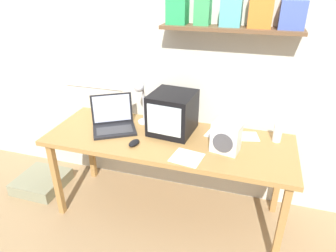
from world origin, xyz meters
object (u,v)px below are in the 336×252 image
at_px(laptop, 113,120).
at_px(floor_cushion, 42,182).
at_px(space_heater, 226,138).
at_px(loose_paper_near_laptop, 187,158).
at_px(desk_lamp, 141,96).
at_px(printed_handout, 221,135).
at_px(corner_desk, 168,145).
at_px(computer_mouse, 134,143).
at_px(juice_glass, 278,133).
at_px(open_notebook, 244,136).
at_px(crt_monitor, 172,113).

xyz_separation_m(laptop, floor_cushion, (-0.77, -0.07, -0.71)).
distance_m(space_heater, loose_paper_near_laptop, 0.30).
distance_m(desk_lamp, space_heater, 0.74).
bearing_deg(printed_handout, loose_paper_near_laptop, -115.25).
bearing_deg(space_heater, floor_cushion, -169.35).
bearing_deg(corner_desk, floor_cushion, -178.58).
xyz_separation_m(computer_mouse, loose_paper_near_laptop, (0.40, -0.05, -0.01)).
bearing_deg(juice_glass, corner_desk, -166.15).
xyz_separation_m(laptop, space_heater, (0.88, -0.09, 0.04)).
bearing_deg(loose_paper_near_laptop, computer_mouse, 172.17).
relative_size(printed_handout, floor_cushion, 0.61).
relative_size(corner_desk, loose_paper_near_laptop, 8.21).
distance_m(juice_glass, computer_mouse, 1.03).
bearing_deg(floor_cushion, juice_glass, 6.27).
bearing_deg(printed_handout, juice_glass, 5.11).
xyz_separation_m(corner_desk, floor_cushion, (-1.22, -0.03, -0.59)).
relative_size(computer_mouse, loose_paper_near_laptop, 0.52).
relative_size(laptop, juice_glass, 2.92).
height_order(corner_desk, computer_mouse, computer_mouse).
relative_size(desk_lamp, loose_paper_near_laptop, 1.63).
height_order(juice_glass, loose_paper_near_laptop, juice_glass).
bearing_deg(loose_paper_near_laptop, desk_lamp, 140.67).
relative_size(space_heater, open_notebook, 0.88).
xyz_separation_m(laptop, printed_handout, (0.83, 0.12, -0.06)).
relative_size(corner_desk, desk_lamp, 5.03).
bearing_deg(space_heater, desk_lamp, 173.98).
height_order(corner_desk, space_heater, space_heater).
bearing_deg(corner_desk, loose_paper_near_laptop, -48.04).
bearing_deg(corner_desk, juice_glass, 13.85).
relative_size(space_heater, computer_mouse, 1.80).
xyz_separation_m(corner_desk, printed_handout, (0.37, 0.15, 0.06)).
distance_m(laptop, desk_lamp, 0.28).
height_order(laptop, desk_lamp, desk_lamp).
xyz_separation_m(crt_monitor, printed_handout, (0.37, 0.03, -0.15)).
bearing_deg(juice_glass, open_notebook, 179.78).
bearing_deg(loose_paper_near_laptop, laptop, 158.72).
relative_size(open_notebook, printed_handout, 0.92).
bearing_deg(floor_cushion, crt_monitor, 6.93).
bearing_deg(computer_mouse, space_heater, 9.94).
relative_size(crt_monitor, juice_glass, 2.53).
xyz_separation_m(laptop, open_notebook, (0.99, 0.15, -0.06)).
distance_m(laptop, computer_mouse, 0.33).
bearing_deg(laptop, printed_handout, -22.54).
bearing_deg(space_heater, laptop, -174.38).
relative_size(laptop, printed_handout, 1.63).
bearing_deg(desk_lamp, loose_paper_near_laptop, -22.11).
bearing_deg(loose_paper_near_laptop, space_heater, 35.80).
distance_m(laptop, open_notebook, 1.00).
xyz_separation_m(desk_lamp, open_notebook, (0.81, 0.02, -0.24)).
distance_m(juice_glass, floor_cushion, 2.12).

